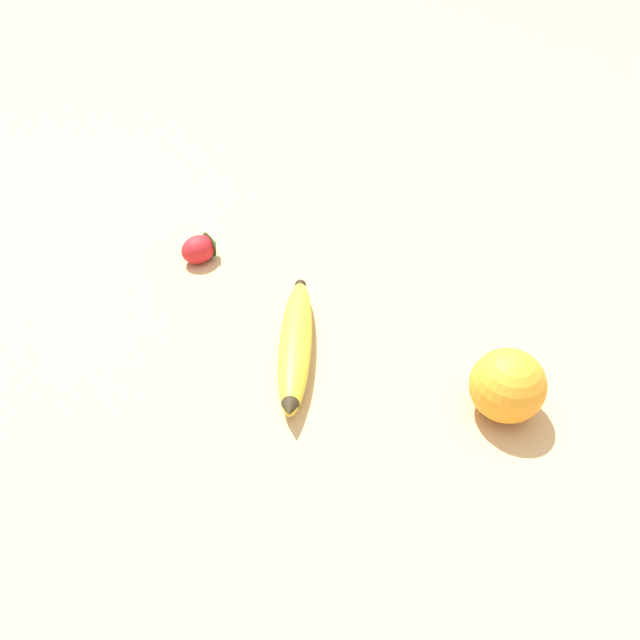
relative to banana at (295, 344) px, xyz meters
name	(u,v)px	position (x,y,z in m)	size (l,w,h in m)	color
ground_plane	(366,364)	(0.02, 0.08, -0.02)	(3.00, 3.00, 0.00)	tan
banana	(295,344)	(0.00, 0.00, 0.00)	(0.23, 0.06, 0.04)	yellow
orange	(507,386)	(0.10, 0.22, 0.02)	(0.08, 0.08, 0.08)	orange
strawberry	(201,248)	(-0.19, -0.13, 0.00)	(0.06, 0.06, 0.04)	red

